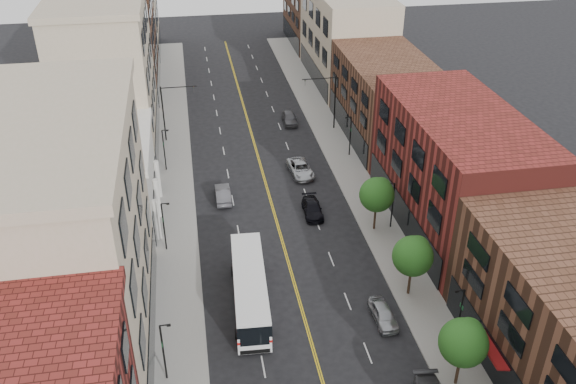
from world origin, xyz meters
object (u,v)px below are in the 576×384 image
car_parked_far (383,314)px  car_lane_b (300,169)px  car_lane_behind (223,194)px  car_lane_c (289,118)px  city_bus (250,287)px  car_lane_a (312,209)px

car_parked_far → car_lane_b: car_lane_b is taller
car_lane_behind → car_lane_c: car_lane_c is taller
car_lane_behind → car_lane_c: size_ratio=1.00×
car_parked_far → city_bus: bearing=157.1°
car_lane_behind → car_lane_b: car_lane_behind is taller
city_bus → car_lane_c: 37.01m
car_lane_behind → car_lane_b: size_ratio=0.86×
car_lane_a → car_lane_b: size_ratio=0.87×
car_lane_a → car_lane_c: bearing=87.8°
car_parked_far → car_lane_b: 25.33m
car_parked_far → car_lane_c: size_ratio=0.91×
car_lane_behind → car_lane_c: 21.32m
car_parked_far → car_lane_behind: (-11.18, 21.04, 0.05)m
car_lane_b → city_bus: bearing=-116.3°
city_bus → car_lane_b: city_bus is taller
car_lane_behind → car_lane_c: (10.49, 18.56, 0.02)m
car_parked_far → car_lane_a: 16.80m
car_parked_far → car_lane_a: (-2.33, 16.64, -0.03)m
city_bus → car_parked_far: bearing=-17.4°
city_bus → car_lane_c: size_ratio=2.72×
city_bus → car_lane_a: size_ratio=2.68×
car_lane_behind → car_lane_a: 9.89m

